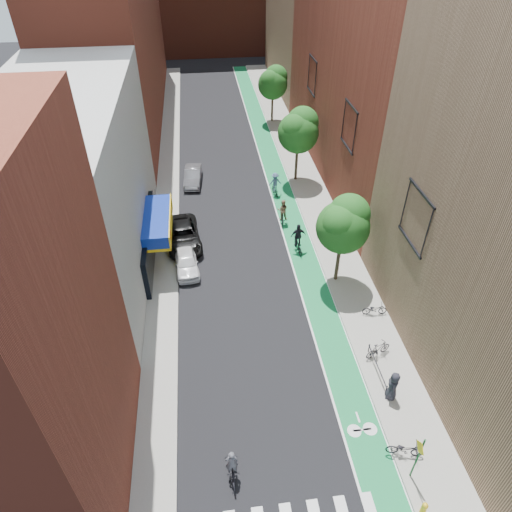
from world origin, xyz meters
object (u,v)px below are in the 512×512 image
object	(u,v)px
parked_car_white	(186,261)
fire_hydrant	(424,508)
parked_car_black	(183,235)
parked_car_silver	(193,176)
cyclist_lane_mid	(298,241)
cyclist_lane_near	(283,214)
cyclist_lead	(232,470)
cyclist_lane_far	(275,185)
pedestrian	(393,386)

from	to	relation	value
parked_car_white	fire_hydrant	distance (m)	20.06
parked_car_black	parked_car_silver	xyz separation A→B (m)	(0.88, 9.19, -0.06)
parked_car_white	cyclist_lane_mid	bearing A→B (deg)	2.82
cyclist_lane_near	parked_car_black	bearing A→B (deg)	22.29
cyclist_lead	cyclist_lane_near	size ratio (longest dim) A/B	0.93
parked_car_black	cyclist_lane_mid	xyz separation A→B (m)	(8.31, -1.93, 0.11)
cyclist_lane_far	fire_hydrant	world-z (taller)	cyclist_lane_far
parked_car_silver	cyclist_lane_far	xyz separation A→B (m)	(7.05, -2.94, 0.28)
parked_car_black	cyclist_lead	bearing A→B (deg)	-89.28
parked_car_white	parked_car_silver	world-z (taller)	parked_car_silver
parked_car_black	cyclist_lane_near	xyz separation A→B (m)	(7.80, 1.74, 0.16)
cyclist_lane_near	fire_hydrant	xyz separation A→B (m)	(2.10, -22.34, -0.35)
parked_car_silver	pedestrian	world-z (taller)	pedestrian
parked_car_silver	cyclist_lead	world-z (taller)	cyclist_lead
parked_car_silver	cyclist_lead	bearing A→B (deg)	-82.37
parked_car_black	cyclist_lane_near	size ratio (longest dim) A/B	2.52
cyclist_lead	cyclist_lane_mid	bearing A→B (deg)	-112.33
cyclist_lane_near	parked_car_silver	bearing A→B (deg)	-37.42
parked_car_black	parked_car_silver	world-z (taller)	parked_car_black
pedestrian	parked_car_silver	bearing A→B (deg)	-133.92
parked_car_black	fire_hydrant	distance (m)	22.85
parked_car_black	cyclist_lane_far	xyz separation A→B (m)	(7.93, 6.25, 0.22)
parked_car_silver	pedestrian	distance (m)	26.03
parked_car_white	cyclist_lane_mid	world-z (taller)	cyclist_lane_mid
cyclist_lane_mid	pedestrian	bearing A→B (deg)	96.68
parked_car_black	cyclist_lead	xyz separation A→B (m)	(2.09, -18.02, -0.09)
cyclist_lane_far	pedestrian	xyz separation A→B (m)	(2.64, -21.22, 0.11)
cyclist_lead	fire_hydrant	world-z (taller)	cyclist_lead
parked_car_white	parked_car_black	bearing A→B (deg)	88.75
cyclist_lane_near	cyclist_lane_mid	size ratio (longest dim) A/B	0.93
parked_car_white	cyclist_lane_far	size ratio (longest dim) A/B	1.91
cyclist_lane_far	fire_hydrant	distance (m)	26.93
parked_car_black	pedestrian	distance (m)	18.32
cyclist_lane_far	pedestrian	bearing A→B (deg)	86.43
parked_car_white	cyclist_lane_near	bearing A→B (deg)	27.21
cyclist_lane_mid	cyclist_lead	bearing A→B (deg)	65.74
fire_hydrant	parked_car_white	bearing A→B (deg)	118.92
cyclist_lead	pedestrian	distance (m)	9.02
cyclist_lane_near	cyclist_lane_mid	bearing A→B (deg)	107.65
parked_car_black	pedestrian	xyz separation A→B (m)	(10.56, -14.97, 0.33)
cyclist_lead	cyclist_lane_mid	distance (m)	17.25
cyclist_lead	cyclist_lane_mid	size ratio (longest dim) A/B	0.86
parked_car_black	cyclist_lead	world-z (taller)	cyclist_lead
cyclist_lane_near	pedestrian	xyz separation A→B (m)	(2.76, -16.71, 0.17)
parked_car_silver	cyclist_lane_mid	distance (m)	13.38
parked_car_silver	fire_hydrant	size ratio (longest dim) A/B	5.53
fire_hydrant	cyclist_lane_near	bearing A→B (deg)	95.37
parked_car_white	parked_car_black	distance (m)	3.05
parked_car_white	cyclist_lane_far	xyz separation A→B (m)	(7.73, 9.29, 0.28)
cyclist_lane_mid	cyclist_lane_near	bearing A→B (deg)	-85.14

